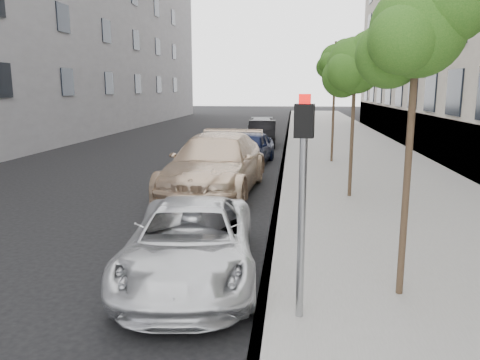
% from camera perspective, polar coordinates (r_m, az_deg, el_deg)
% --- Properties ---
extents(ground, '(160.00, 160.00, 0.00)m').
position_cam_1_polar(ground, '(6.34, -9.23, -18.85)').
color(ground, black).
rests_on(ground, ground).
extents(sidewalk, '(6.40, 72.00, 0.14)m').
position_cam_1_polar(sidewalk, '(29.56, 11.80, 4.90)').
color(sidewalk, gray).
rests_on(sidewalk, ground).
extents(curb, '(0.15, 72.00, 0.14)m').
position_cam_1_polar(curb, '(29.44, 5.71, 5.05)').
color(curb, '#9E9B93').
rests_on(curb, ground).
extents(tree_near, '(1.65, 1.45, 4.60)m').
position_cam_1_polar(tree_near, '(7.02, 21.04, 16.68)').
color(tree_near, '#38281C').
rests_on(tree_near, sidewalk).
extents(tree_mid, '(1.83, 1.63, 4.53)m').
position_cam_1_polar(tree_mid, '(13.39, 13.99, 13.41)').
color(tree_mid, '#38281C').
rests_on(tree_mid, sidewalk).
extents(tree_far, '(1.59, 1.39, 4.95)m').
position_cam_1_polar(tree_far, '(19.88, 11.63, 14.20)').
color(tree_far, '#38281C').
rests_on(tree_far, sidewalk).
extents(signal_pole, '(0.26, 0.21, 2.95)m').
position_cam_1_polar(signal_pole, '(6.00, 7.65, -0.14)').
color(signal_pole, '#939699').
rests_on(signal_pole, sidewalk).
extents(minivan, '(2.60, 4.72, 1.25)m').
position_cam_1_polar(minivan, '(7.93, -6.06, -7.52)').
color(minivan, silver).
rests_on(minivan, ground).
extents(suv, '(2.87, 6.27, 1.78)m').
position_cam_1_polar(suv, '(14.20, -3.00, 1.93)').
color(suv, beige).
rests_on(suv, ground).
extents(sedan_blue, '(2.08, 4.17, 1.36)m').
position_cam_1_polar(sedan_blue, '(19.73, 1.25, 3.92)').
color(sedan_blue, black).
rests_on(sedan_blue, ground).
extents(sedan_black, '(1.64, 4.30, 1.40)m').
position_cam_1_polar(sedan_black, '(25.92, 2.71, 5.67)').
color(sedan_black, black).
rests_on(sedan_black, ground).
extents(sedan_rear, '(1.99, 4.41, 1.25)m').
position_cam_1_polar(sedan_rear, '(30.80, 2.62, 6.40)').
color(sedan_rear, '#989BA0').
rests_on(sedan_rear, ground).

